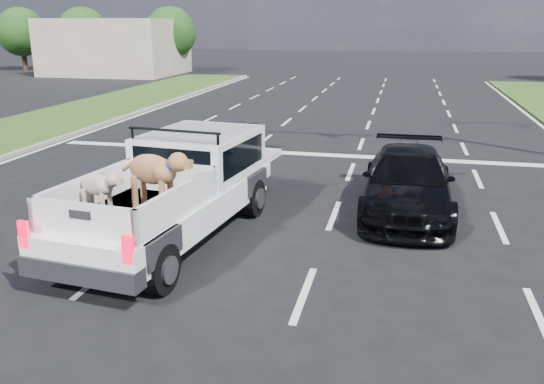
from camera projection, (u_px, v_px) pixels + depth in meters
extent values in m
plane|color=black|center=(200.00, 284.00, 9.54)|extent=(160.00, 160.00, 0.00)
cube|color=silver|center=(96.00, 175.00, 16.26)|extent=(0.12, 60.00, 0.01)
cube|color=silver|center=(214.00, 182.00, 15.51)|extent=(0.12, 60.00, 0.01)
cube|color=silver|center=(343.00, 191.00, 14.77)|extent=(0.12, 60.00, 0.01)
cube|color=silver|center=(487.00, 200.00, 14.03)|extent=(0.12, 60.00, 0.01)
cube|color=silver|center=(303.00, 154.00, 18.88)|extent=(17.00, 0.45, 0.01)
cube|color=#C7B698|center=(116.00, 47.00, 46.80)|extent=(10.00, 8.00, 4.40)
cylinder|color=#332114|center=(24.00, 58.00, 51.11)|extent=(0.44, 0.44, 2.16)
sphere|color=#16330D|center=(21.00, 32.00, 50.48)|extent=(4.20, 4.20, 4.20)
cylinder|color=#332114|center=(85.00, 59.00, 49.84)|extent=(0.44, 0.44, 2.16)
sphere|color=#16330D|center=(83.00, 32.00, 49.21)|extent=(4.20, 4.20, 4.20)
cylinder|color=#332114|center=(172.00, 60.00, 48.14)|extent=(0.44, 0.44, 2.16)
sphere|color=#16330D|center=(171.00, 32.00, 47.51)|extent=(4.20, 4.20, 4.20)
cylinder|color=black|center=(61.00, 253.00, 9.73)|extent=(0.40, 0.86, 0.83)
cylinder|color=black|center=(160.00, 269.00, 9.12)|extent=(0.40, 0.86, 0.83)
cylinder|color=black|center=(177.00, 190.00, 13.38)|extent=(0.40, 0.86, 0.83)
cylinder|color=black|center=(253.00, 198.00, 12.78)|extent=(0.40, 0.86, 0.83)
cube|color=white|center=(170.00, 206.00, 11.22)|extent=(2.74, 5.99, 0.57)
cube|color=white|center=(200.00, 154.00, 12.23)|extent=(2.29, 2.73, 0.94)
cube|color=black|center=(172.00, 165.00, 11.11)|extent=(1.69, 0.23, 0.68)
cylinder|color=black|center=(174.00, 131.00, 11.05)|extent=(1.96, 0.28, 0.05)
cube|color=black|center=(133.00, 214.00, 9.98)|extent=(2.26, 2.99, 0.07)
cube|color=white|center=(87.00, 191.00, 10.19)|extent=(0.41, 2.78, 0.57)
cube|color=white|center=(180.00, 202.00, 9.60)|extent=(0.41, 2.78, 0.57)
cube|color=white|center=(83.00, 221.00, 8.68)|extent=(1.94, 0.31, 0.57)
cube|color=red|center=(24.00, 234.00, 8.84)|extent=(0.18, 0.09, 0.44)
cube|color=red|center=(128.00, 250.00, 8.24)|extent=(0.18, 0.09, 0.44)
cube|color=black|center=(81.00, 271.00, 8.76)|extent=(2.12, 0.57, 0.33)
imported|color=#A6A8AD|center=(220.00, 142.00, 17.29)|extent=(2.01, 4.23, 1.40)
imported|color=black|center=(407.00, 182.00, 12.94)|extent=(1.97, 4.83, 1.40)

